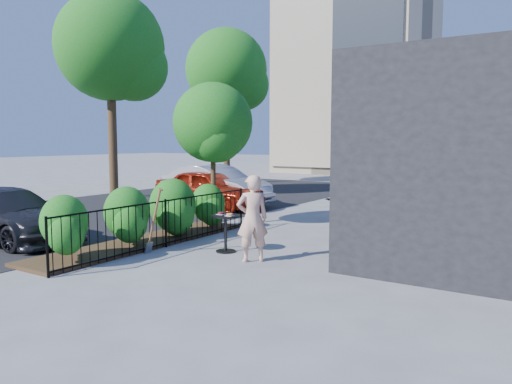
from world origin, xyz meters
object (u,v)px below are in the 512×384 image
Objects in this scene: patio_tree at (214,127)px; car_darkgrey at (8,215)px; shovel at (153,224)px; woman at (252,218)px; street_tree_near at (110,53)px; cafe_table at (226,227)px; street_tree_far at (227,75)px; car_silver at (215,185)px; car_red at (209,189)px.

car_darkgrey is at bearing -125.08° from patio_tree.
patio_tree reaches higher than shovel.
woman is at bearing 15.96° from shovel.
street_tree_near is 1.91× the size of car_darkgrey.
car_darkgrey is (-3.96, -0.85, -0.01)m from shovel.
street_tree_far is at bearing 125.89° from cafe_table.
cafe_table is 0.49× the size of woman.
shovel is 8.11m from car_silver.
car_silver is at bearing 22.92° from car_red.
street_tree_far reaches higher than car_silver.
car_red is (-3.39, 6.23, 0.05)m from shovel.
car_red is (5.29, -0.37, -5.23)m from street_tree_near.
street_tree_near is 2.04× the size of car_red.
car_darkgrey is at bearing -167.94° from shovel.
cafe_table is 0.19× the size of car_silver.
car_silver is (-3.82, 7.15, 0.10)m from shovel.
cafe_table is at bearing -54.11° from street_tree_far.
car_red is 7.10m from car_darkgrey.
street_tree_near is 1.00× the size of street_tree_far.
car_red is at bearing -57.69° from street_tree_far.
car_silver is 8.00m from car_darkgrey.
patio_tree is 13.95m from street_tree_far.
woman is 6.26m from car_darkgrey.
woman is 0.40× the size of car_darkgrey.
car_red is (-4.55, 5.24, 0.13)m from cafe_table.
car_silver is (-5.94, 6.55, -0.13)m from woman.
patio_tree reaches higher than car_darkgrey.
car_red is at bearing 130.37° from patio_tree.
street_tree_near is at bearing 102.97° from car_silver.
street_tree_near is at bearing -90.00° from street_tree_far.
car_red is 0.90× the size of car_silver.
street_tree_near is at bearing 157.43° from patio_tree.
woman is (10.80, -6.00, -5.05)m from street_tree_near.
street_tree_far is 17.79m from shovel.
car_silver reaches higher than shovel.
street_tree_near is 12.12m from shovel.
woman is at bearing -22.30° from cafe_table.
shovel is at bearing -153.90° from car_red.
car_red is at bearing -4.52° from car_darkgrey.
shovel is (0.98, -3.40, -2.13)m from patio_tree.
car_darkgrey is (-6.08, -1.45, -0.24)m from woman.
car_red is 1.02m from car_silver.
car_red is (-5.50, 5.63, -0.18)m from woman.
street_tree_near reaches higher than patio_tree.
street_tree_far is 17.63m from cafe_table.
patio_tree is at bearing -136.37° from car_silver.
car_silver is (4.86, 0.55, -5.18)m from street_tree_near.
car_silver is at bearing 118.11° from shovel.
woman is (3.10, -2.80, -1.89)m from patio_tree.
street_tree_far is 9.62× the size of cafe_table.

